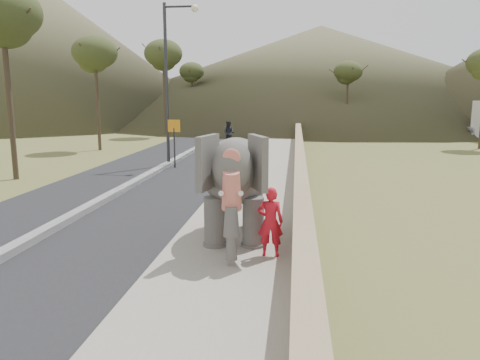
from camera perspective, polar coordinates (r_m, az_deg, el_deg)
name	(u,v)px	position (r m, az deg, el deg)	size (l,w,h in m)	color
ground	(190,350)	(7.27, -6.08, -19.87)	(160.00, 160.00, 0.00)	olive
road	(117,195)	(17.73, -14.73, -1.74)	(7.00, 120.00, 0.03)	black
median	(117,192)	(17.71, -14.74, -1.44)	(0.35, 120.00, 0.22)	black
walkway	(253,197)	(16.56, 1.59, -2.03)	(3.00, 120.00, 0.15)	#9E9687
parapet	(300,184)	(16.40, 7.35, -0.55)	(0.30, 120.00, 1.10)	tan
lamppost	(172,69)	(24.01, -8.27, 13.27)	(1.76, 0.36, 8.00)	#29292E
signboard	(174,135)	(23.38, -8.03, 5.43)	(0.60, 0.08, 2.40)	#2D2D33
hill_left	(3,38)	(73.10, -26.93, 15.15)	(60.00, 60.00, 22.00)	brown
hill_far	(320,72)	(76.26, 9.69, 12.85)	(80.00, 80.00, 14.00)	brown
elephant_and_man	(236,185)	(11.51, -0.51, -0.66)	(2.28, 3.73, 2.60)	#64605A
motorcyclist	(220,138)	(31.42, -2.49, 5.12)	(2.01, 1.90, 1.89)	maroon
trees	(307,91)	(32.75, 8.11, 10.73)	(48.19, 45.47, 8.54)	#473828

